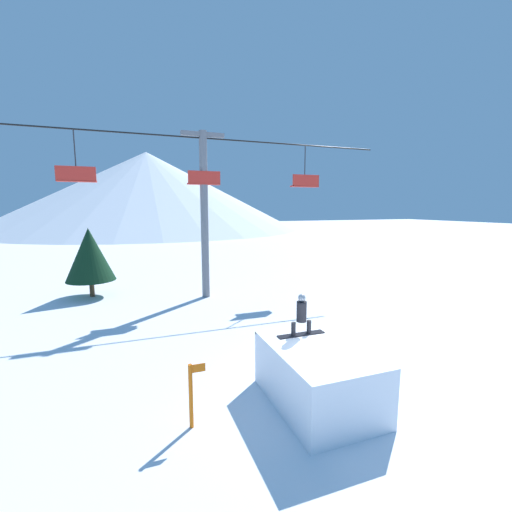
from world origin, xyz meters
TOP-DOWN VIEW (x-y plane):
  - ground_plane at (0.00, 0.00)m, footprint 220.00×220.00m
  - mountain_ridge at (0.00, 78.64)m, footprint 69.74×69.74m
  - snow_ramp at (-0.16, 0.36)m, footprint 2.30×3.37m
  - snowboarder at (-0.16, 1.33)m, footprint 1.43×0.29m
  - chairlift at (-0.59, 12.24)m, footprint 22.44×0.44m
  - pine_tree_near at (-6.85, 14.63)m, footprint 2.73×2.73m
  - trail_marker at (-3.47, 0.52)m, footprint 0.41×0.10m

SIDE VIEW (x-z plane):
  - ground_plane at x=0.00m, z-range 0.00..0.00m
  - snow_ramp at x=-0.16m, z-range 0.00..1.56m
  - trail_marker at x=-3.47m, z-range 0.06..1.64m
  - snowboarder at x=-0.16m, z-range 1.53..2.74m
  - pine_tree_near at x=-6.85m, z-range 0.48..4.51m
  - chairlift at x=-0.59m, z-range 0.89..10.26m
  - mountain_ridge at x=0.00m, z-range 0.00..17.89m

